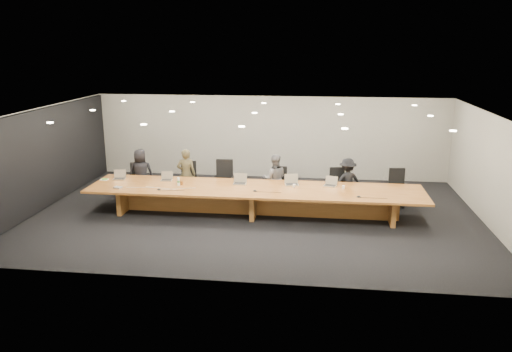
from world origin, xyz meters
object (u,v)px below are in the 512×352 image
Objects in this scene: laptop_d at (292,180)px; av_box at (118,187)px; chair_far_left at (136,180)px; laptop_e at (330,181)px; laptop_b at (166,176)px; mic_center at (255,191)px; person_d at (347,182)px; chair_mid_left at (223,180)px; laptop_c at (240,179)px; person_b at (186,174)px; paper_cup_near at (294,186)px; chair_mid_right at (279,184)px; amber_mug at (182,183)px; laptop_a at (119,175)px; person_a at (141,173)px; water_bottle at (178,182)px; conference_table at (255,196)px; person_c at (275,179)px; paper_cup_far at (343,187)px; chair_far_right at (398,187)px; chair_left at (189,179)px; mic_right at (359,196)px; chair_right at (339,186)px; mic_left at (159,189)px.

laptop_d is 4.71m from av_box.
chair_far_left is 5.87m from laptop_e.
laptop_b is 2.76× the size of mic_center.
mic_center is (-2.48, -1.49, 0.08)m from person_d.
laptop_c is (0.64, -0.91, 0.29)m from chair_mid_left.
person_d is 6.50× the size of av_box.
paper_cup_near is (3.24, -0.97, 0.03)m from person_b.
chair_mid_right reaches higher than amber_mug.
amber_mug is 1.12× the size of paper_cup_near.
laptop_b is at bearing -7.74° from laptop_a.
chair_far_left is 0.69× the size of person_a.
paper_cup_near is (2.15, -1.05, 0.19)m from chair_mid_left.
laptop_d is at bearing 7.83° from person_d.
person_a is 4.38× the size of laptop_a.
laptop_e is 4.14m from water_bottle.
laptop_a is at bearing 174.35° from conference_table.
person_c is 2.14m from paper_cup_far.
person_b reaches higher than chair_mid_right.
chair_mid_right is 3.25× the size of laptop_b.
paper_cup_far is at bearing -151.65° from chair_far_right.
person_b is 7.25× the size of av_box.
paper_cup_far is (4.55, -0.94, 0.03)m from person_b.
chair_far_left is 4.34m from chair_mid_right.
chair_left reaches higher than mic_right.
mic_right is at bearing -4.05° from mic_center.
laptop_e is (-0.50, -0.76, 0.20)m from person_d.
chair_far_right reaches higher than laptop_a.
person_a reaches higher than chair_far_left.
laptop_b is 3.60× the size of paper_cup_far.
paper_cup_near is at bearing 9.47° from conference_table.
chair_left is 12.21× the size of paper_cup_near.
paper_cup_far reaches higher than mic_center.
person_d is at bearing 178.11° from chair_far_right.
laptop_a is at bearing 178.32° from paper_cup_far.
chair_far_left is at bearing 143.11° from water_bottle.
laptop_c is 1.60m from amber_mug.
laptop_b is 3.63m from paper_cup_near.
paper_cup_near is at bearing -63.20° from chair_mid_right.
amber_mug reaches higher than mic_right.
mic_left is (-4.79, -1.79, 0.24)m from chair_right.
person_a reaches higher than laptop_b.
laptop_d is at bearing 153.04° from person_a.
person_d is at bearing 14.94° from laptop_d.
chair_far_right is at bearing 0.19° from laptop_b.
laptop_c is (-1.01, -0.92, 0.38)m from chair_mid_right.
person_a is (-3.58, 1.13, 0.22)m from conference_table.
paper_cup_near reaches higher than mic_center.
paper_cup_near is (4.83, -1.07, 0.28)m from chair_far_left.
conference_table is at bearing -1.71° from amber_mug.
paper_cup_near is at bearing 158.14° from mic_right.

